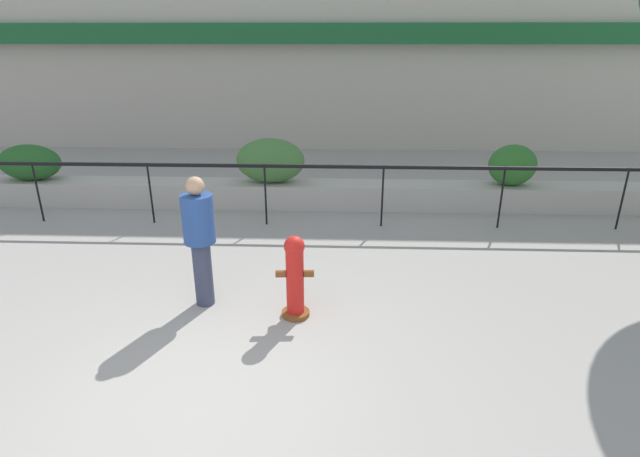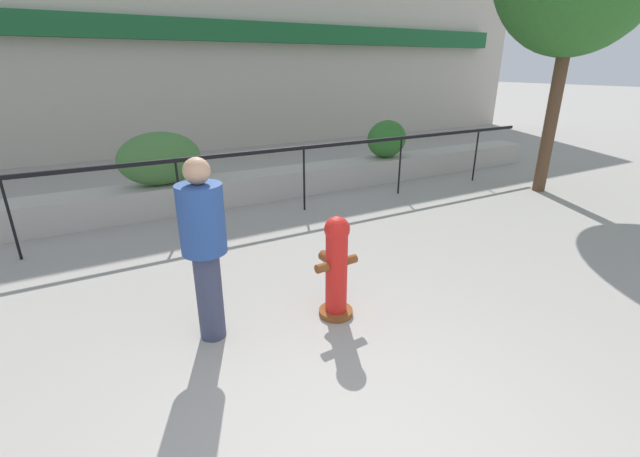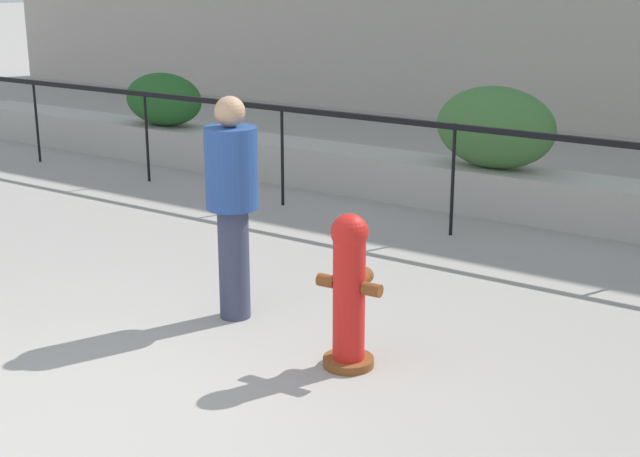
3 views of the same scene
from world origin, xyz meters
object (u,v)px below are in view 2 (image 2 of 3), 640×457
at_px(hedge_bush_1, 160,159).
at_px(pedestrian, 204,241).
at_px(hedge_bush_2, 387,139).
at_px(fire_hydrant, 336,267).

height_order(hedge_bush_1, pedestrian, pedestrian).
height_order(hedge_bush_1, hedge_bush_2, hedge_bush_1).
bearing_deg(hedge_bush_2, hedge_bush_1, 180.00).
xyz_separation_m(hedge_bush_1, fire_hydrant, (0.87, -4.33, -0.40)).
relative_size(hedge_bush_2, pedestrian, 0.55).
bearing_deg(pedestrian, hedge_bush_1, 85.09).
distance_m(hedge_bush_1, hedge_bush_2, 4.83).
height_order(fire_hydrant, pedestrian, pedestrian).
bearing_deg(fire_hydrant, pedestrian, 168.06).
bearing_deg(hedge_bush_1, fire_hydrant, -78.68).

